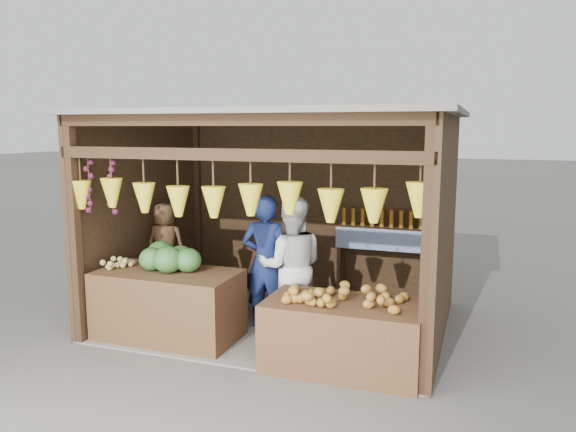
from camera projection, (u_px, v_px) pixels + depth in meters
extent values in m
plane|color=#514F49|center=(280.00, 321.00, 7.22)|extent=(80.00, 80.00, 0.00)
cube|color=slate|center=(280.00, 320.00, 7.22)|extent=(4.00, 3.00, 0.02)
cube|color=black|center=(315.00, 206.00, 8.41)|extent=(4.00, 0.06, 2.60)
cube|color=black|center=(143.00, 213.00, 7.67)|extent=(0.06, 3.00, 2.60)
cube|color=black|center=(445.00, 231.00, 6.36)|extent=(0.06, 3.00, 2.60)
cube|color=#605B54|center=(280.00, 114.00, 6.81)|extent=(4.30, 3.30, 0.06)
cube|color=black|center=(74.00, 232.00, 6.31)|extent=(0.11, 0.11, 2.60)
cube|color=black|center=(427.00, 259.00, 5.04)|extent=(0.11, 0.11, 2.60)
cube|color=black|center=(198.00, 201.00, 8.99)|extent=(0.11, 0.11, 2.60)
cube|color=black|center=(448.00, 213.00, 7.72)|extent=(0.11, 0.11, 2.60)
cube|color=black|center=(230.00, 155.00, 5.53)|extent=(4.00, 0.12, 0.12)
cube|color=black|center=(229.00, 120.00, 5.48)|extent=(4.00, 0.12, 0.12)
cube|color=#382314|center=(382.00, 229.00, 7.92)|extent=(1.25, 0.30, 0.05)
cube|color=#382314|center=(341.00, 262.00, 8.19)|extent=(0.05, 0.28, 1.05)
cube|color=#382314|center=(423.00, 268.00, 7.81)|extent=(0.05, 0.28, 1.05)
cube|color=blue|center=(379.00, 240.00, 7.79)|extent=(1.25, 0.02, 0.30)
cube|color=#4C2D19|center=(168.00, 305.00, 6.57)|extent=(1.64, 0.85, 0.81)
cube|color=#472917|center=(344.00, 335.00, 5.75)|extent=(1.61, 0.85, 0.71)
cube|color=black|center=(168.00, 297.00, 7.68)|extent=(0.34, 0.34, 0.32)
imported|color=navy|center=(266.00, 262.00, 6.85)|extent=(0.64, 0.45, 1.67)
imported|color=white|center=(292.00, 266.00, 6.66)|extent=(0.97, 0.85, 1.67)
imported|color=#4F361F|center=(166.00, 245.00, 7.57)|extent=(0.58, 0.40, 1.15)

